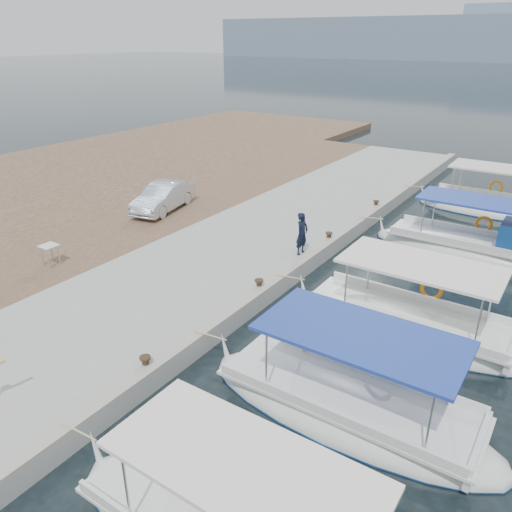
{
  "coord_description": "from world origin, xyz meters",
  "views": [
    {
      "loc": [
        7.47,
        -10.33,
        7.94
      ],
      "look_at": [
        -1.0,
        2.3,
        1.2
      ],
      "focal_mm": 35.0,
      "sensor_mm": 36.0,
      "label": 1
    }
  ],
  "objects_px": {
    "fisherman": "(302,234)",
    "parked_car": "(163,197)",
    "fishing_caique_e": "(482,208)",
    "fishing_caique_d": "(470,250)",
    "fishing_caique_b": "(346,410)",
    "fishing_caique_c": "(406,328)"
  },
  "relations": [
    {
      "from": "fisherman",
      "to": "parked_car",
      "type": "relative_size",
      "value": 0.42
    },
    {
      "from": "fishing_caique_c",
      "to": "fisherman",
      "type": "relative_size",
      "value": 4.51
    },
    {
      "from": "fishing_caique_e",
      "to": "fishing_caique_c",
      "type": "bearing_deg",
      "value": -87.84
    },
    {
      "from": "fishing_caique_d",
      "to": "parked_car",
      "type": "height_order",
      "value": "fishing_caique_d"
    },
    {
      "from": "parked_car",
      "to": "fishing_caique_b",
      "type": "bearing_deg",
      "value": -42.23
    },
    {
      "from": "fishing_caique_c",
      "to": "fisherman",
      "type": "distance_m",
      "value": 5.43
    },
    {
      "from": "fishing_caique_b",
      "to": "fishing_caique_c",
      "type": "height_order",
      "value": "same"
    },
    {
      "from": "fishing_caique_b",
      "to": "fishing_caique_e",
      "type": "height_order",
      "value": "same"
    },
    {
      "from": "fishing_caique_e",
      "to": "fisherman",
      "type": "xyz_separation_m",
      "value": [
        -4.29,
        -10.62,
        1.17
      ]
    },
    {
      "from": "fishing_caique_e",
      "to": "fisherman",
      "type": "bearing_deg",
      "value": -112.01
    },
    {
      "from": "parked_car",
      "to": "fishing_caique_d",
      "type": "bearing_deg",
      "value": 4.52
    },
    {
      "from": "fishing_caique_b",
      "to": "fishing_caique_d",
      "type": "relative_size",
      "value": 0.97
    },
    {
      "from": "fishing_caique_d",
      "to": "fishing_caique_e",
      "type": "bearing_deg",
      "value": 96.89
    },
    {
      "from": "fishing_caique_d",
      "to": "fisherman",
      "type": "bearing_deg",
      "value": -136.96
    },
    {
      "from": "fishing_caique_e",
      "to": "parked_car",
      "type": "xyz_separation_m",
      "value": [
        -12.09,
        -9.71,
        1.0
      ]
    },
    {
      "from": "fisherman",
      "to": "parked_car",
      "type": "distance_m",
      "value": 7.85
    },
    {
      "from": "fisherman",
      "to": "parked_car",
      "type": "height_order",
      "value": "fisherman"
    },
    {
      "from": "fishing_caique_e",
      "to": "fishing_caique_d",
      "type": "bearing_deg",
      "value": -83.11
    },
    {
      "from": "fishing_caique_d",
      "to": "fishing_caique_c",
      "type": "bearing_deg",
      "value": -91.9
    },
    {
      "from": "fishing_caique_d",
      "to": "fishing_caique_e",
      "type": "xyz_separation_m",
      "value": [
        -0.72,
        5.94,
        -0.06
      ]
    },
    {
      "from": "fishing_caique_b",
      "to": "fishing_caique_c",
      "type": "relative_size",
      "value": 1.0
    },
    {
      "from": "fishing_caique_b",
      "to": "parked_car",
      "type": "relative_size",
      "value": 1.9
    }
  ]
}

